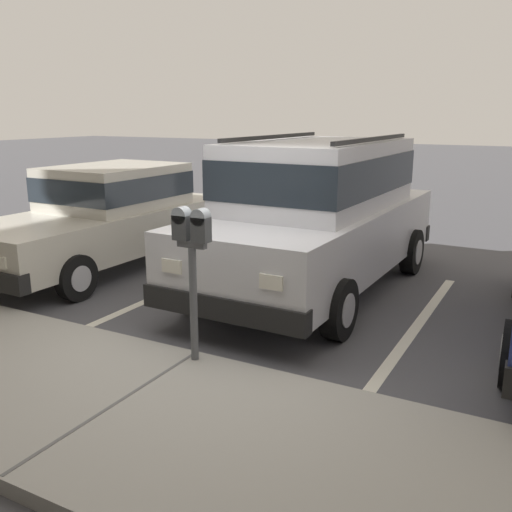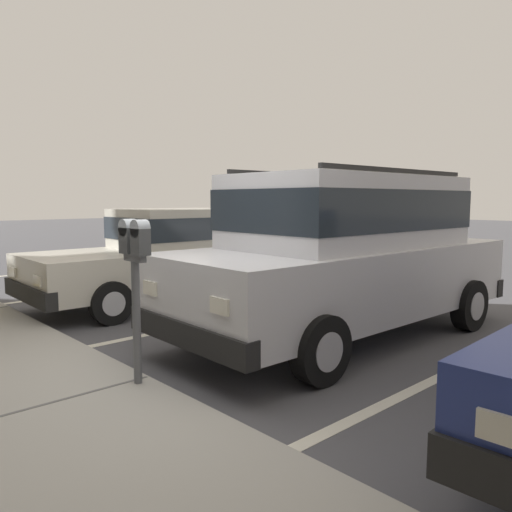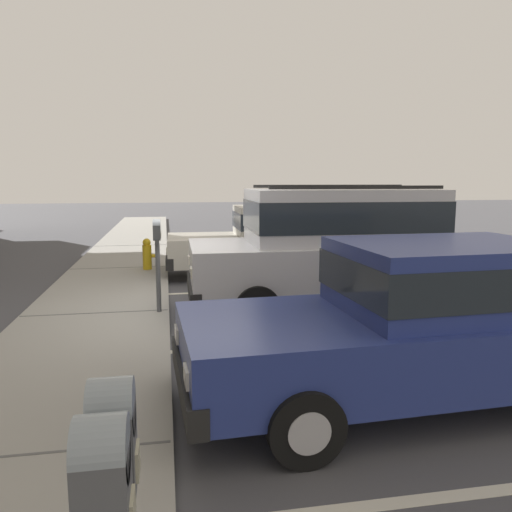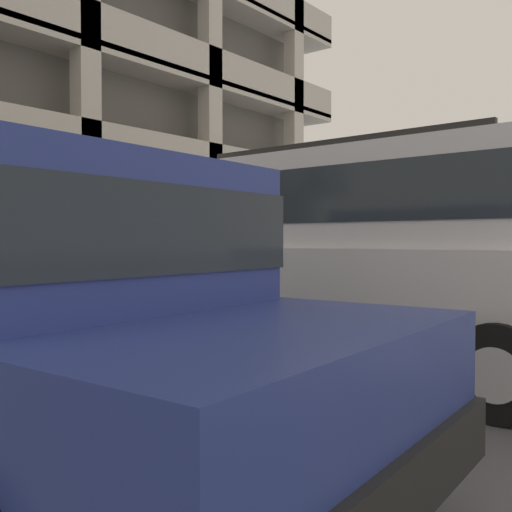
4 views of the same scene
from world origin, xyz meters
name	(u,v)px [view 1 (image 1 of 4)]	position (x,y,z in m)	size (l,w,h in m)	color
ground_plane	(209,360)	(0.00, 0.00, -0.05)	(80.00, 80.00, 0.10)	#4C4C51
sidewalk	(119,408)	(0.00, 1.30, 0.06)	(40.00, 2.20, 0.12)	#9E9B93
parking_stall_lines	(164,293)	(1.61, -1.40, 0.00)	(13.04, 4.80, 0.01)	silver
silver_suv	(318,210)	(-0.09, -2.51, 1.09)	(2.08, 4.81, 2.03)	silver
dark_hatchback	(108,214)	(3.20, -2.12, 0.82)	(1.90, 4.51, 1.54)	beige
parking_meter_near	(192,248)	(-0.07, 0.35, 1.17)	(0.35, 0.12, 1.41)	#595B60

